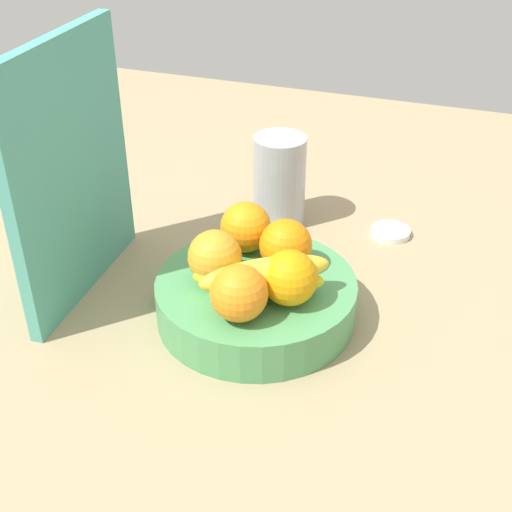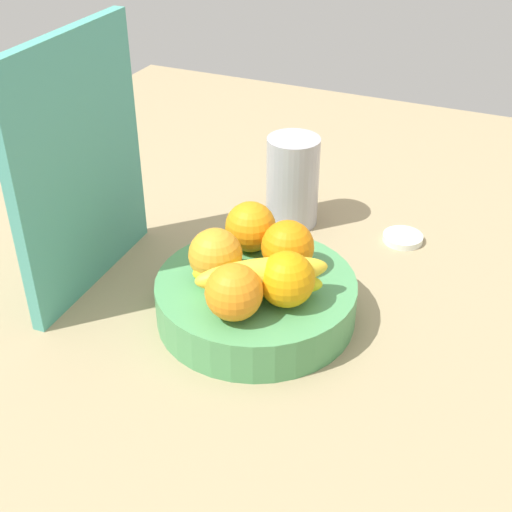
% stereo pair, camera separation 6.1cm
% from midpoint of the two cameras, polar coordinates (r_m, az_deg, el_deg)
% --- Properties ---
extents(ground_plane, '(1.80, 1.40, 0.03)m').
position_cam_midpoint_polar(ground_plane, '(0.98, 0.75, -5.12)').
color(ground_plane, '#9C8A65').
extents(fruit_bowl, '(0.27, 0.27, 0.06)m').
position_cam_midpoint_polar(fruit_bowl, '(0.94, 1.88, -3.60)').
color(fruit_bowl, '#4D965A').
rests_on(fruit_bowl, ground_plane).
extents(orange_front_left, '(0.07, 0.07, 0.07)m').
position_cam_midpoint_polar(orange_front_left, '(0.97, 1.35, 2.39)').
color(orange_front_left, orange).
rests_on(orange_front_left, fruit_bowl).
extents(orange_front_right, '(0.07, 0.07, 0.07)m').
position_cam_midpoint_polar(orange_front_right, '(0.91, -1.44, 0.04)').
color(orange_front_right, orange).
rests_on(orange_front_right, fruit_bowl).
extents(orange_center, '(0.07, 0.07, 0.07)m').
position_cam_midpoint_polar(orange_center, '(0.84, 0.27, -3.05)').
color(orange_center, orange).
rests_on(orange_center, fruit_bowl).
extents(orange_back_left, '(0.07, 0.07, 0.07)m').
position_cam_midpoint_polar(orange_back_left, '(0.86, 4.58, -1.98)').
color(orange_back_left, orange).
rests_on(orange_back_left, fruit_bowl).
extents(orange_back_right, '(0.07, 0.07, 0.07)m').
position_cam_midpoint_polar(orange_back_right, '(0.93, 4.53, 0.74)').
color(orange_back_right, orange).
rests_on(orange_back_right, fruit_bowl).
extents(banana_bunch, '(0.13, 0.18, 0.06)m').
position_cam_midpoint_polar(banana_bunch, '(0.87, 2.30, -1.74)').
color(banana_bunch, yellow).
rests_on(banana_bunch, fruit_bowl).
extents(cutting_board, '(0.28, 0.03, 0.36)m').
position_cam_midpoint_polar(cutting_board, '(0.96, -12.60, 7.20)').
color(cutting_board, teal).
rests_on(cutting_board, ground_plane).
extents(thermos_tumbler, '(0.09, 0.09, 0.15)m').
position_cam_midpoint_polar(thermos_tumbler, '(1.14, 4.58, 6.14)').
color(thermos_tumbler, '#B1ADB4').
rests_on(thermos_tumbler, ground_plane).
extents(jar_lid, '(0.06, 0.06, 0.01)m').
position_cam_midpoint_polar(jar_lid, '(1.14, 13.53, 1.42)').
color(jar_lid, silver).
rests_on(jar_lid, ground_plane).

